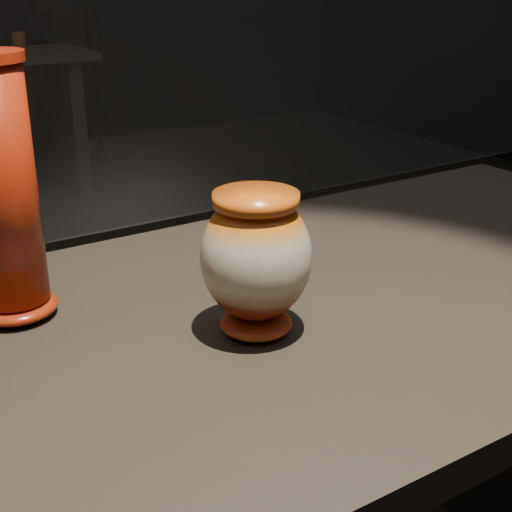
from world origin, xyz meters
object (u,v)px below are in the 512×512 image
Objects in this scene: display_plinth at (230,471)px; visitor at (70,57)px; main_vase at (256,259)px; tall_vase at (1,197)px.

display_plinth is 4.48m from visitor.
main_vase is 4.53m from visitor.
display_plinth is at bearing 67.38° from visitor.
main_vase is at bearing -40.68° from tall_vase.
tall_vase is (-0.27, 0.23, 0.07)m from main_vase.
display_plinth is 0.38m from main_vase.
main_vase is 0.13× the size of visitor.
display_plinth is at bearing 107.82° from main_vase.
tall_vase is (-0.25, 0.18, 0.45)m from display_plinth.
visitor reaches higher than tall_vase.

